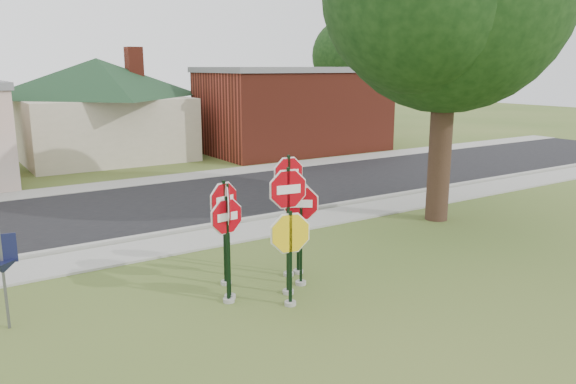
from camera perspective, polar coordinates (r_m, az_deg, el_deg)
ground at (r=11.34m, az=1.83°, el=-12.23°), size 120.00×120.00×0.00m
sidewalk_near at (r=15.85m, az=-9.64°, el=-4.95°), size 60.00×1.60×0.06m
road at (r=19.92m, az=-14.82°, el=-1.59°), size 60.00×7.00×0.04m
sidewalk_far at (r=23.96m, az=-18.09°, el=0.59°), size 60.00×1.60×0.06m
curb at (r=16.73m, az=-11.02°, el=-3.92°), size 60.00×0.20×0.14m
stop_sign_center at (r=11.66m, az=0.02°, el=-1.93°), size 1.14×0.24×2.87m
stop_sign_yellow at (r=11.25m, az=0.24°, el=-5.60°), size 1.13×0.29×2.11m
stop_sign_left at (r=11.41m, az=-6.19°, el=-4.48°), size 1.02×0.24×2.35m
stop_sign_right at (r=12.25m, az=1.34°, el=-2.99°), size 0.88×0.61×2.40m
stop_sign_back_right at (r=12.69m, az=0.07°, el=-0.68°), size 1.02×0.24×2.94m
stop_sign_back_left at (r=12.32m, az=-6.47°, el=-2.69°), size 1.02×0.31×2.48m
stop_sign_far_right at (r=12.94m, az=1.05°, el=-2.34°), size 0.68×0.82×2.34m
stop_sign_far_left at (r=11.54m, az=-6.08°, el=-3.33°), size 0.44×1.04×2.58m
building_house at (r=31.46m, az=-18.74°, el=9.93°), size 11.60×11.60×6.20m
building_brick at (r=32.42m, az=0.60°, el=8.44°), size 10.20×6.20×4.75m
bg_tree_right at (r=44.32m, az=6.17°, el=13.60°), size 5.60×5.60×8.40m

